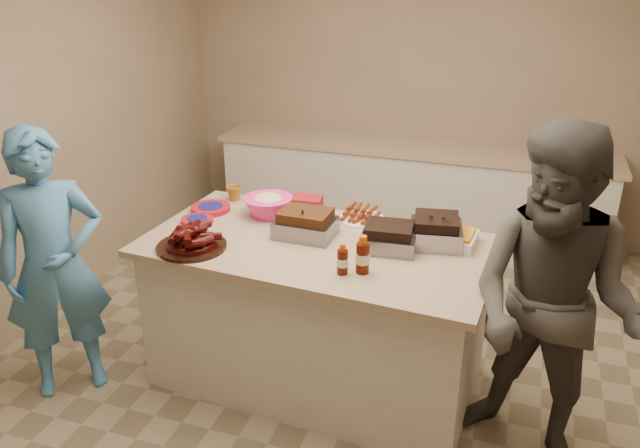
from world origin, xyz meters
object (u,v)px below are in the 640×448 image
(roasting_pan, at_px, (435,244))
(mustard_bottle, at_px, (309,226))
(bbq_bottle_b, at_px, (362,272))
(guest_blue, at_px, (76,382))
(bbq_bottle_a, at_px, (342,273))
(plastic_cup, at_px, (235,200))
(coleslaw_bowl, at_px, (269,216))
(rib_platter, at_px, (192,248))
(island, at_px, (318,377))

(roasting_pan, relative_size, mustard_bottle, 2.25)
(bbq_bottle_b, distance_m, guest_blue, 2.04)
(bbq_bottle_a, xyz_separation_m, bbq_bottle_b, (0.10, 0.05, 0.00))
(guest_blue, bearing_deg, plastic_cup, 13.86)
(coleslaw_bowl, distance_m, bbq_bottle_b, 0.95)
(guest_blue, bearing_deg, coleslaw_bowl, -2.87)
(rib_platter, relative_size, plastic_cup, 3.73)
(coleslaw_bowl, bearing_deg, island, -33.90)
(bbq_bottle_a, bearing_deg, guest_blue, -172.36)
(bbq_bottle_a, bearing_deg, plastic_cup, 142.00)
(island, height_order, roasting_pan, roasting_pan)
(bbq_bottle_a, relative_size, plastic_cup, 1.60)
(bbq_bottle_a, bearing_deg, bbq_bottle_b, 25.49)
(bbq_bottle_b, xyz_separation_m, plastic_cup, (-1.10, 0.74, 0.00))
(island, bearing_deg, rib_platter, -152.15)
(guest_blue, bearing_deg, island, -21.64)
(coleslaw_bowl, xyz_separation_m, mustard_bottle, (0.30, -0.07, 0.00))
(bbq_bottle_b, bearing_deg, plastic_cup, 146.14)
(island, distance_m, mustard_bottle, 0.99)
(rib_platter, bearing_deg, coleslaw_bowl, 68.29)
(roasting_pan, distance_m, guest_blue, 2.42)
(island, distance_m, guest_blue, 1.54)
(mustard_bottle, bearing_deg, bbq_bottle_a, -54.56)
(coleslaw_bowl, height_order, plastic_cup, coleslaw_bowl)
(island, xyz_separation_m, guest_blue, (-1.44, -0.54, 0.00))
(coleslaw_bowl, height_order, mustard_bottle, coleslaw_bowl)
(coleslaw_bowl, bearing_deg, bbq_bottle_a, -41.72)
(mustard_bottle, xyz_separation_m, guest_blue, (-1.31, -0.76, -0.95))
(mustard_bottle, distance_m, plastic_cup, 0.68)
(rib_platter, xyz_separation_m, guest_blue, (-0.78, -0.25, -0.95))
(bbq_bottle_b, bearing_deg, rib_platter, -178.57)
(bbq_bottle_a, height_order, mustard_bottle, bbq_bottle_a)
(bbq_bottle_a, bearing_deg, island, 128.12)
(roasting_pan, bearing_deg, guest_blue, -169.81)
(coleslaw_bowl, bearing_deg, plastic_cup, 150.94)
(bbq_bottle_b, relative_size, mustard_bottle, 1.63)
(rib_platter, bearing_deg, bbq_bottle_b, 1.43)
(bbq_bottle_a, bearing_deg, coleslaw_bowl, 138.28)
(mustard_bottle, height_order, plastic_cup, mustard_bottle)
(bbq_bottle_b, bearing_deg, mustard_bottle, 134.41)
(roasting_pan, relative_size, guest_blue, 0.18)
(roasting_pan, distance_m, coleslaw_bowl, 1.08)
(plastic_cup, bearing_deg, mustard_bottle, -22.15)
(coleslaw_bowl, bearing_deg, guest_blue, -140.66)
(roasting_pan, xyz_separation_m, coleslaw_bowl, (-1.08, 0.08, 0.00))
(island, relative_size, coleslaw_bowl, 6.42)
(island, distance_m, rib_platter, 1.20)
(rib_platter, xyz_separation_m, plastic_cup, (-0.10, 0.76, 0.00))
(island, height_order, bbq_bottle_a, bbq_bottle_a)
(mustard_bottle, bearing_deg, coleslaw_bowl, 166.37)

